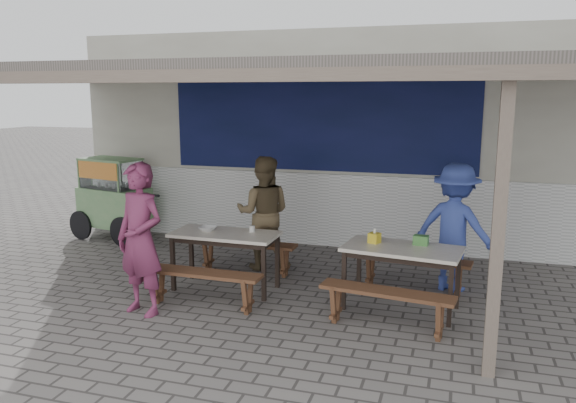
% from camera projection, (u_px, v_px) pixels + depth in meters
% --- Properties ---
extents(ground, '(60.00, 60.00, 0.00)m').
position_uv_depth(ground, '(272.00, 310.00, 6.57)').
color(ground, '#67615D').
rests_on(ground, ground).
extents(back_wall, '(9.00, 1.28, 3.50)m').
position_uv_depth(back_wall, '(338.00, 139.00, 9.60)').
color(back_wall, beige).
rests_on(back_wall, ground).
extents(warung_roof, '(9.00, 4.21, 2.81)m').
position_uv_depth(warung_roof, '(296.00, 75.00, 6.89)').
color(warung_roof, '#5D544F').
rests_on(warung_roof, ground).
extents(table_left, '(1.36, 0.64, 0.75)m').
position_uv_depth(table_left, '(225.00, 239.00, 7.15)').
color(table_left, silver).
rests_on(table_left, ground).
extents(bench_left_street, '(1.46, 0.29, 0.45)m').
position_uv_depth(bench_left_street, '(202.00, 281.00, 6.56)').
color(bench_left_street, brown).
rests_on(bench_left_street, ground).
extents(bench_left_wall, '(1.46, 0.29, 0.45)m').
position_uv_depth(bench_left_wall, '(246.00, 250.00, 7.86)').
color(bench_left_wall, brown).
rests_on(bench_left_wall, ground).
extents(table_right, '(1.40, 0.87, 0.75)m').
position_uv_depth(table_right, '(402.00, 254.00, 6.47)').
color(table_right, silver).
rests_on(table_right, ground).
extents(bench_right_street, '(1.45, 0.46, 0.45)m').
position_uv_depth(bench_right_street, '(386.00, 301.00, 5.93)').
color(bench_right_street, brown).
rests_on(bench_right_street, ground).
extents(bench_right_wall, '(1.45, 0.46, 0.45)m').
position_uv_depth(bench_right_wall, '(413.00, 266.00, 7.13)').
color(bench_right_wall, brown).
rests_on(bench_right_wall, ground).
extents(vendor_cart, '(1.81, 0.95, 1.41)m').
position_uv_depth(vendor_cart, '(113.00, 196.00, 9.65)').
color(vendor_cart, '#729161').
rests_on(vendor_cart, ground).
extents(patron_street_side, '(0.72, 0.56, 1.74)m').
position_uv_depth(patron_street_side, '(140.00, 239.00, 6.32)').
color(patron_street_side, '#692647').
rests_on(patron_street_side, ground).
extents(patron_wall_side, '(0.89, 0.76, 1.63)m').
position_uv_depth(patron_wall_side, '(264.00, 213.00, 8.00)').
color(patron_wall_side, brown).
rests_on(patron_wall_side, ground).
extents(patron_right_table, '(1.20, 0.94, 1.64)m').
position_uv_depth(patron_right_table, '(455.00, 228.00, 7.09)').
color(patron_right_table, '#384AA4').
rests_on(patron_right_table, ground).
extents(tissue_box, '(0.15, 0.15, 0.12)m').
position_uv_depth(tissue_box, '(374.00, 238.00, 6.63)').
color(tissue_box, gold).
rests_on(tissue_box, table_right).
extents(donation_box, '(0.18, 0.13, 0.11)m').
position_uv_depth(donation_box, '(421.00, 240.00, 6.54)').
color(donation_box, '#417E38').
rests_on(donation_box, table_right).
extents(condiment_jar, '(0.07, 0.07, 0.08)m').
position_uv_depth(condiment_jar, '(252.00, 229.00, 7.16)').
color(condiment_jar, beige).
rests_on(condiment_jar, table_left).
extents(condiment_bowl, '(0.23, 0.23, 0.05)m').
position_uv_depth(condiment_bowl, '(208.00, 229.00, 7.22)').
color(condiment_bowl, silver).
rests_on(condiment_bowl, table_left).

